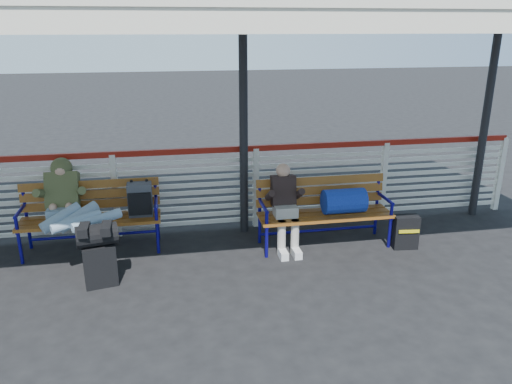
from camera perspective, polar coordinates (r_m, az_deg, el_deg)
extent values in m
plane|color=black|center=(5.77, -16.68, -12.13)|extent=(60.00, 60.00, 0.00)
cube|color=silver|center=(7.26, -15.73, -0.44)|extent=(12.00, 0.04, 1.04)
cube|color=maroon|center=(7.10, -16.14, 4.15)|extent=(12.00, 0.06, 0.08)
cube|color=silver|center=(8.95, 26.06, 1.86)|extent=(0.08, 0.08, 1.20)
cube|color=silver|center=(5.91, -18.69, 19.64)|extent=(12.60, 3.60, 0.16)
cube|color=silver|center=(4.18, -21.67, 18.44)|extent=(12.60, 0.06, 0.30)
cylinder|color=black|center=(6.94, -1.43, 7.09)|extent=(0.12, 0.12, 3.00)
cylinder|color=black|center=(8.35, 24.73, 7.36)|extent=(0.12, 0.12, 3.00)
cube|color=black|center=(6.07, -17.39, -7.98)|extent=(0.40, 0.28, 0.50)
cylinder|color=black|center=(5.92, -17.74, -4.71)|extent=(0.49, 0.34, 0.25)
cube|color=#8D581B|center=(6.88, -18.38, -3.08)|extent=(1.80, 0.50, 0.04)
cube|color=#8D581B|center=(7.04, -18.34, -0.26)|extent=(1.80, 0.10, 0.40)
cylinder|color=#100B81|center=(6.96, -25.35, -5.72)|extent=(0.04, 0.04, 0.45)
cylinder|color=#100B81|center=(6.71, -11.17, -5.10)|extent=(0.04, 0.04, 0.45)
cylinder|color=#100B81|center=(7.30, -24.73, -2.63)|extent=(0.04, 0.04, 0.90)
cylinder|color=#100B81|center=(7.06, -11.28, -1.92)|extent=(0.04, 0.04, 0.90)
cube|color=#484A4F|center=(6.75, -13.11, -0.82)|extent=(0.32, 0.20, 0.44)
cube|color=#8D581B|center=(6.77, 7.95, -2.64)|extent=(1.80, 0.50, 0.04)
cube|color=#8D581B|center=(6.91, 7.38, 0.21)|extent=(1.80, 0.10, 0.40)
cylinder|color=#100B81|center=(6.47, 1.21, -5.64)|extent=(0.04, 0.04, 0.45)
cylinder|color=#100B81|center=(6.99, 15.03, -4.41)|extent=(0.04, 0.04, 0.45)
cylinder|color=#100B81|center=(6.81, 0.42, -2.33)|extent=(0.04, 0.04, 0.90)
cylinder|color=#100B81|center=(7.30, 13.63, -1.40)|extent=(0.04, 0.04, 0.90)
cylinder|color=navy|center=(6.79, 10.02, -1.02)|extent=(0.57, 0.33, 0.33)
cube|color=#89A0B8|center=(6.96, -21.25, -2.38)|extent=(0.36, 0.26, 0.18)
cube|color=brown|center=(7.06, -21.22, 0.16)|extent=(0.42, 0.38, 0.53)
sphere|color=brown|center=(7.08, -21.34, 2.56)|extent=(0.28, 0.28, 0.28)
sphere|color=tan|center=(7.05, -21.39, 2.40)|extent=(0.21, 0.21, 0.21)
cube|color=black|center=(5.84, -19.06, -4.12)|extent=(0.11, 0.27, 0.10)
cube|color=black|center=(5.81, -16.72, -4.00)|extent=(0.11, 0.27, 0.10)
cube|color=#ADA89D|center=(6.62, 3.37, -2.23)|extent=(0.30, 0.24, 0.16)
cube|color=black|center=(6.67, 3.12, 0.20)|extent=(0.32, 0.23, 0.42)
sphere|color=tan|center=(6.61, 3.12, 2.47)|extent=(0.19, 0.19, 0.19)
cylinder|color=#ADA89D|center=(6.55, 2.93, -5.21)|extent=(0.11, 0.11, 0.46)
cylinder|color=#ADA89D|center=(6.59, 4.46, -5.08)|extent=(0.11, 0.11, 0.46)
cube|color=silver|center=(6.54, 3.11, -7.08)|extent=(0.10, 0.24, 0.10)
cube|color=silver|center=(6.58, 4.64, -6.94)|extent=(0.10, 0.24, 0.10)
cube|color=black|center=(7.03, 16.69, -4.38)|extent=(0.35, 0.22, 0.46)
cube|color=yellow|center=(6.93, 17.09, -4.34)|extent=(0.28, 0.05, 0.04)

